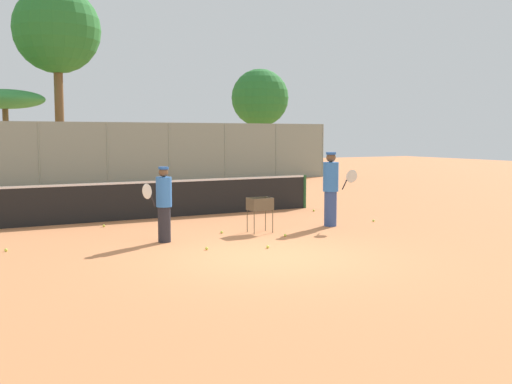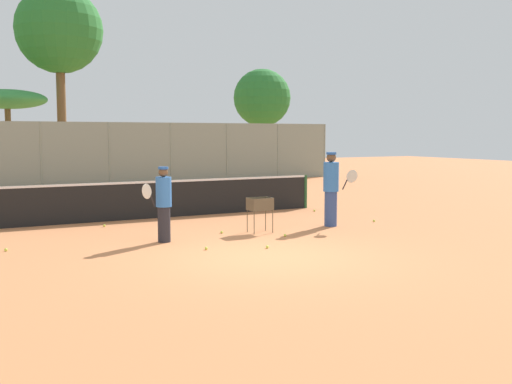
{
  "view_description": "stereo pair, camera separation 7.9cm",
  "coord_description": "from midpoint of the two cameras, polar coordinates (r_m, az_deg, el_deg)",
  "views": [
    {
      "loc": [
        -5.62,
        -9.96,
        2.39
      ],
      "look_at": [
        1.17,
        2.64,
        1.0
      ],
      "focal_mm": 42.0,
      "sensor_mm": 36.0,
      "label": 1
    },
    {
      "loc": [
        -5.55,
        -10.0,
        2.39
      ],
      "look_at": [
        1.17,
        2.64,
        1.0
      ],
      "focal_mm": 42.0,
      "sensor_mm": 36.0,
      "label": 2
    }
  ],
  "objects": [
    {
      "name": "ground_plane",
      "position": [
        11.69,
        1.21,
        -6.25
      ],
      "size": [
        80.0,
        80.0,
        0.0
      ],
      "primitive_type": "plane",
      "color": "#D37F4C"
    },
    {
      "name": "tennis_net",
      "position": [
        17.27,
        -8.97,
        -0.61
      ],
      "size": [
        9.93,
        0.1,
        1.07
      ],
      "color": "#26592D",
      "rests_on": "ground_plane"
    },
    {
      "name": "back_fence",
      "position": [
        28.43,
        -16.69,
        3.46
      ],
      "size": [
        27.38,
        0.08,
        2.95
      ],
      "color": "gray",
      "rests_on": "ground_plane"
    },
    {
      "name": "tree_0",
      "position": [
        34.5,
        -18.18,
        14.35
      ],
      "size": [
        4.58,
        4.58,
        10.19
      ],
      "color": "brown",
      "rests_on": "ground_plane"
    },
    {
      "name": "tree_1",
      "position": [
        33.46,
        -22.55,
        8.09
      ],
      "size": [
        3.96,
        3.96,
        4.67
      ],
      "color": "brown",
      "rests_on": "ground_plane"
    },
    {
      "name": "tree_3",
      "position": [
        37.69,
        0.64,
        8.95
      ],
      "size": [
        3.56,
        3.56,
        6.42
      ],
      "color": "brown",
      "rests_on": "ground_plane"
    },
    {
      "name": "player_white_outfit",
      "position": [
        15.61,
        7.32,
        0.38
      ],
      "size": [
        0.63,
        0.85,
        1.92
      ],
      "rotation": [
        0.0,
        0.0,
        5.29
      ],
      "color": "#334C8C",
      "rests_on": "ground_plane"
    },
    {
      "name": "player_red_cap",
      "position": [
        13.35,
        -8.64,
        -1.06
      ],
      "size": [
        0.82,
        0.53,
        1.67
      ],
      "rotation": [
        0.0,
        0.0,
        3.64
      ],
      "color": "#26262D",
      "rests_on": "ground_plane"
    },
    {
      "name": "ball_cart",
      "position": [
        14.51,
        0.53,
        -1.44
      ],
      "size": [
        0.56,
        0.41,
        0.85
      ],
      "color": "brown",
      "rests_on": "ground_plane"
    },
    {
      "name": "tennis_ball_0",
      "position": [
        12.59,
        1.26,
        -5.24
      ],
      "size": [
        0.07,
        0.07,
        0.07
      ],
      "primitive_type": "sphere",
      "color": "#D1E54C",
      "rests_on": "ground_plane"
    },
    {
      "name": "tennis_ball_1",
      "position": [
        16.66,
        11.31,
        -2.7
      ],
      "size": [
        0.07,
        0.07,
        0.07
      ],
      "primitive_type": "sphere",
      "color": "#D1E54C",
      "rests_on": "ground_plane"
    },
    {
      "name": "tennis_ball_2",
      "position": [
        14.03,
        2.94,
        -4.13
      ],
      "size": [
        0.07,
        0.07,
        0.07
      ],
      "primitive_type": "sphere",
      "color": "#D1E54C",
      "rests_on": "ground_plane"
    },
    {
      "name": "tennis_ball_3",
      "position": [
        12.47,
        -4.58,
        -5.37
      ],
      "size": [
        0.07,
        0.07,
        0.07
      ],
      "primitive_type": "sphere",
      "color": "#D1E54C",
      "rests_on": "ground_plane"
    },
    {
      "name": "tennis_ball_4",
      "position": [
        14.47,
        -3.13,
        -3.84
      ],
      "size": [
        0.07,
        0.07,
        0.07
      ],
      "primitive_type": "sphere",
      "color": "#D1E54C",
      "rests_on": "ground_plane"
    },
    {
      "name": "tennis_ball_5",
      "position": [
        18.61,
        5.71,
        -1.76
      ],
      "size": [
        0.07,
        0.07,
        0.07
      ],
      "primitive_type": "sphere",
      "color": "#D1E54C",
      "rests_on": "ground_plane"
    },
    {
      "name": "tennis_ball_7",
      "position": [
        13.28,
        -22.56,
        -5.11
      ],
      "size": [
        0.07,
        0.07,
        0.07
      ],
      "primitive_type": "sphere",
      "color": "#D1E54C",
      "rests_on": "ground_plane"
    },
    {
      "name": "tennis_ball_8",
      "position": [
        15.95,
        -14.11,
        -3.12
      ],
      "size": [
        0.07,
        0.07,
        0.07
      ],
      "primitive_type": "sphere",
      "color": "#D1E54C",
      "rests_on": "ground_plane"
    }
  ]
}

